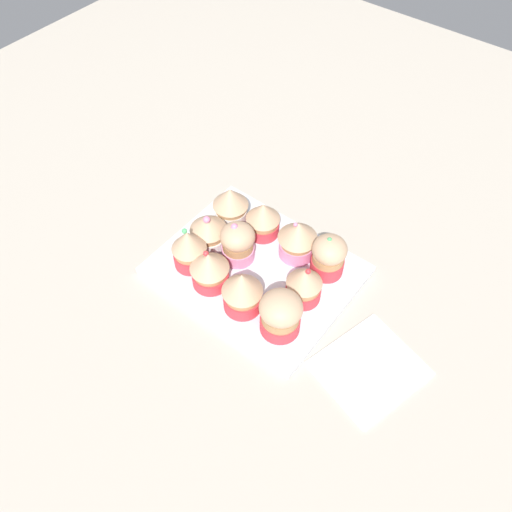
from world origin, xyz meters
TOP-DOWN VIEW (x-y plane):
  - ground_plane at (0.00, 0.00)cm, footprint 180.00×180.00cm
  - baking_tray at (0.00, 0.00)cm, footprint 30.22×23.98cm
  - cupcake_0 at (-8.79, -5.65)cm, footprint 5.55×5.55cm
  - cupcake_1 at (-3.84, -6.53)cm, footprint 6.08×6.08cm
  - cupcake_2 at (2.84, -6.92)cm, footprint 6.12×6.12cm
  - cupcake_3 at (9.54, -6.59)cm, footprint 6.24×6.24cm
  - cupcake_4 at (-9.19, -0.68)cm, footprint 6.08×6.08cm
  - cupcake_5 at (-3.64, -0.19)cm, footprint 5.55×5.55cm
  - cupcake_6 at (9.07, -0.49)cm, footprint 5.45×5.45cm
  - cupcake_7 at (-9.98, 5.87)cm, footprint 6.08×6.08cm
  - cupcake_8 at (-3.72, 6.65)cm, footprint 5.68×5.68cm
  - cupcake_9 at (3.38, 6.36)cm, footprint 6.37×6.37cm
  - cupcake_10 at (9.16, 6.41)cm, footprint 5.46×5.46cm
  - napkin at (23.15, -3.62)cm, footprint 15.51×16.51cm

SIDE VIEW (x-z plane):
  - ground_plane at x=0.00cm, z-range -3.00..0.00cm
  - napkin at x=23.15cm, z-range 0.00..0.60cm
  - baking_tray at x=0.00cm, z-range 0.00..1.20cm
  - cupcake_4 at x=-9.19cm, z-range 1.07..8.13cm
  - cupcake_8 at x=-3.72cm, z-range 1.29..7.95cm
  - cupcake_6 at x=9.07cm, z-range 1.09..8.25cm
  - cupcake_1 at x=-3.84cm, z-range 1.17..8.32cm
  - cupcake_7 at x=-9.98cm, z-range 1.34..8.22cm
  - cupcake_5 at x=-3.64cm, z-range 1.09..8.59cm
  - cupcake_10 at x=9.16cm, z-range 1.13..8.82cm
  - cupcake_0 at x=-8.79cm, z-range 1.13..8.88cm
  - cupcake_3 at x=9.54cm, z-range 1.29..8.77cm
  - cupcake_9 at x=3.38cm, z-range 1.28..8.81cm
  - cupcake_2 at x=2.84cm, z-range 1.33..9.08cm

